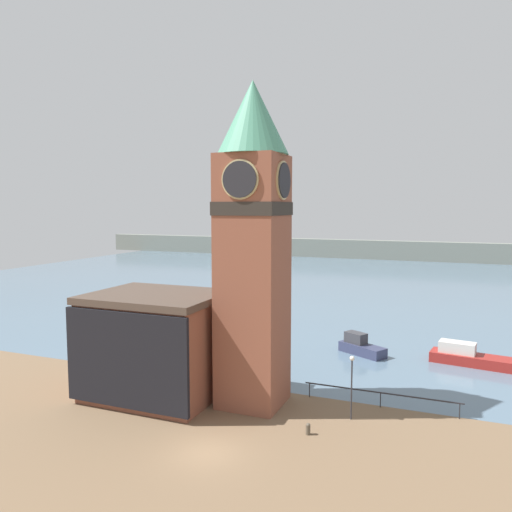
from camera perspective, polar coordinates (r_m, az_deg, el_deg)
ground_plane at (r=30.58m, az=-5.68°, el=-21.46°), size 160.00×160.00×0.00m
water at (r=96.44m, az=14.10°, el=-2.82°), size 160.00×120.00×0.00m
far_shoreline at (r=135.66m, az=16.44°, el=0.60°), size 180.00×3.00×5.00m
pier_railing at (r=36.97m, az=14.05°, el=-15.06°), size 10.81×0.08×1.09m
clock_tower at (r=34.33m, az=-0.35°, el=2.23°), size 4.88×4.88×22.38m
pier_building at (r=37.94m, az=-11.36°, el=-9.88°), size 9.59×7.81×7.63m
boat_near at (r=49.06m, az=11.88°, el=-10.09°), size 4.78×3.67×1.95m
boat_far at (r=48.82m, az=23.09°, el=-10.53°), size 7.16×3.16×1.89m
mooring_bollard_near at (r=32.48m, az=5.97°, el=-19.00°), size 0.30×0.30×0.72m
lamp_post at (r=33.98m, az=10.89°, el=-13.28°), size 0.32×0.32×4.28m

